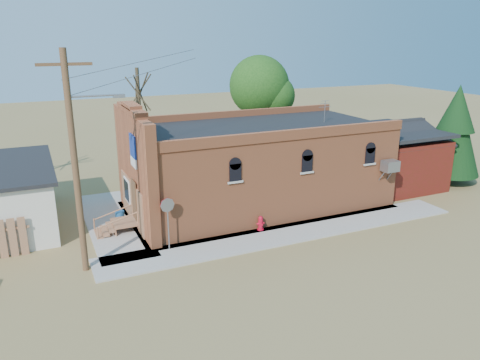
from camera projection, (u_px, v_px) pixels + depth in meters
name	position (u px, v px, depth m)	size (l,w,h in m)	color
ground	(272.00, 246.00, 21.82)	(120.00, 120.00, 0.00)	olive
sidewalk_south	(290.00, 233.00, 23.19)	(19.00, 2.20, 0.08)	#9E9991
sidewalk_west	(112.00, 222.00, 24.56)	(2.60, 10.00, 0.08)	#9E9991
brick_bar	(253.00, 166.00, 26.57)	(16.40, 7.97, 6.30)	#C1643B
red_shed	(389.00, 151.00, 30.48)	(5.40, 6.40, 4.30)	#4F1B0D
utility_pole	(76.00, 160.00, 18.27)	(3.12, 0.26, 9.00)	#503A20
tree_bare_near	(138.00, 92.00, 30.23)	(2.80, 2.80, 7.65)	#423725
tree_leafy	(259.00, 86.00, 34.21)	(4.40, 4.40, 8.15)	#423725
evergreen_tree	(455.00, 128.00, 30.32)	(3.60, 3.60, 6.50)	#423725
fire_hydrant	(261.00, 223.00, 23.38)	(0.44, 0.43, 0.74)	#B60A20
stop_sign	(167.00, 210.00, 20.80)	(0.67, 0.16, 2.48)	gray
trash_barrel	(120.00, 218.00, 24.13)	(0.46, 0.46, 0.71)	navy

